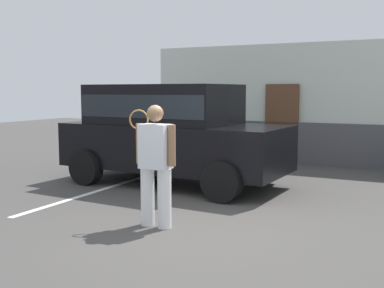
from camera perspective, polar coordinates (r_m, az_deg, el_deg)
The scene contains 5 objects.
ground_plane at distance 6.68m, azimuth -0.66°, elevation -10.27°, with size 40.00×40.00×0.00m, color #423F3D.
parking_stripe_0 at distance 9.31m, azimuth -11.21°, elevation -5.55°, with size 0.12×4.40×0.01m, color silver.
house_frontage at distance 12.75m, azimuth 13.18°, elevation 4.35°, with size 8.45×0.40×3.16m.
parked_suv at distance 9.66m, azimuth -2.71°, elevation 1.85°, with size 4.70×2.37×2.05m.
tennis_player_man at distance 6.62m, azimuth -4.47°, elevation -2.40°, with size 0.78×0.29×1.73m.
Camera 1 is at (2.91, -5.70, 1.93)m, focal length 43.88 mm.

